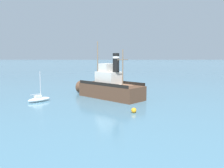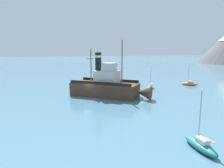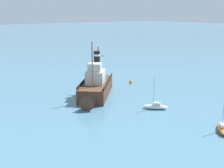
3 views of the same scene
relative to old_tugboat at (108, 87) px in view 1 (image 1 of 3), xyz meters
name	(u,v)px [view 1 (image 1 of 3)]	position (x,y,z in m)	size (l,w,h in m)	color
ground_plane	(126,98)	(-0.62, -3.04, -1.83)	(600.00, 600.00, 0.00)	#477289
old_tugboat	(108,87)	(0.00, 0.00, 0.00)	(12.28, 12.84, 9.90)	#4C3323
sailboat_teal	(107,81)	(21.28, 0.77, -1.40)	(3.90, 1.51, 4.90)	#23757A
sailboat_white	(39,99)	(-3.72, 11.13, -1.40)	(3.46, 3.47, 4.90)	white
mooring_buoy	(134,110)	(-11.14, -3.53, -1.49)	(0.68, 0.68, 0.68)	orange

